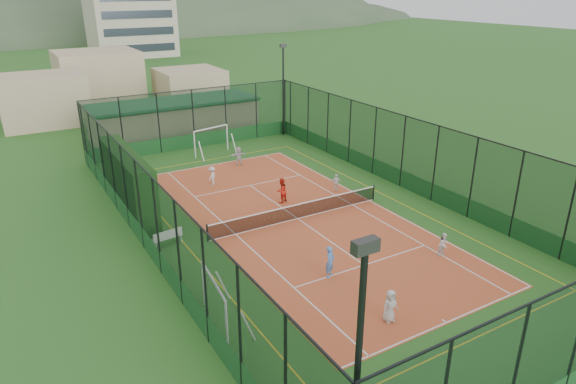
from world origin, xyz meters
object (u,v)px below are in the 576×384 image
object	(u,v)px
child_near_right	(444,244)
coach	(281,190)
white_bench	(167,237)
child_far_left	(212,176)
child_near_mid	(330,262)
futsal_goal_near	(214,303)
floodlight_ne	(283,91)
futsal_goal_far	(211,141)
child_near_left	(390,306)
clubhouse	(175,118)
child_far_right	(336,182)
child_far_back	(239,156)

from	to	relation	value
child_near_right	coach	xyz separation A→B (m)	(-3.74, 10.34, 0.18)
white_bench	child_near_right	size ratio (longest dim) A/B	1.31
child_far_left	coach	distance (m)	5.85
child_far_left	coach	size ratio (longest dim) A/B	0.80
child_near_right	child_far_left	bearing A→B (deg)	108.07
white_bench	child_near_mid	xyz separation A→B (m)	(5.70, -7.15, 0.34)
futsal_goal_near	floodlight_ne	bearing A→B (deg)	-29.38
floodlight_ne	child_far_left	world-z (taller)	floodlight_ne
floodlight_ne	white_bench	world-z (taller)	floodlight_ne
futsal_goal_far	child_near_mid	bearing A→B (deg)	-110.74
child_near_right	floodlight_ne	bearing A→B (deg)	75.51
futsal_goal_near	white_bench	bearing A→B (deg)	2.18
white_bench	futsal_goal_near	xyz separation A→B (m)	(-0.55, -7.89, 0.60)
futsal_goal_far	futsal_goal_near	bearing A→B (deg)	-125.84
floodlight_ne	white_bench	size ratio (longest dim) A/B	4.94
white_bench	child_near_left	distance (m)	12.74
clubhouse	coach	xyz separation A→B (m)	(0.41, -19.33, -0.75)
child_near_left	child_far_right	bearing A→B (deg)	65.77
futsal_goal_near	child_near_left	world-z (taller)	futsal_goal_near
futsal_goal_far	child_near_right	size ratio (longest dim) A/B	2.67
floodlight_ne	child_far_right	xyz separation A→B (m)	(-3.98, -14.07, -3.51)
child_near_mid	child_far_back	distance (m)	17.48
child_near_mid	child_far_right	size ratio (longest dim) A/B	1.32
child_near_left	child_near_right	world-z (taller)	child_near_left
clubhouse	child_far_right	world-z (taller)	clubhouse
white_bench	child_near_right	world-z (taller)	child_near_right
floodlight_ne	child_far_back	distance (m)	9.99
child_near_mid	child_far_right	distance (m)	11.16
floodlight_ne	clubhouse	distance (m)	10.47
child_near_left	child_near_right	distance (m)	6.78
child_near_left	child_near_mid	size ratio (longest dim) A/B	0.91
floodlight_ne	futsal_goal_far	xyz separation A→B (m)	(-8.05, -2.03, -3.03)
floodlight_ne	child_far_back	bearing A→B (deg)	-141.76
floodlight_ne	futsal_goal_far	distance (m)	8.84
child_near_right	coach	distance (m)	11.00
floodlight_ne	clubhouse	bearing A→B (deg)	147.88
clubhouse	futsal_goal_far	bearing A→B (deg)	-85.76
futsal_goal_far	child_near_left	xyz separation A→B (m)	(-2.54, -25.14, -0.36)
clubhouse	child_near_right	xyz separation A→B (m)	(4.15, -29.67, -0.93)
floodlight_ne	futsal_goal_far	size ratio (longest dim) A/B	2.43
futsal_goal_near	child_far_left	xyz separation A→B (m)	(6.15, 15.03, -0.40)
child_near_mid	white_bench	bearing A→B (deg)	97.52
child_far_right	child_far_back	xyz separation A→B (m)	(-3.41, 8.25, 0.14)
white_bench	futsal_goal_near	bearing A→B (deg)	-101.43
futsal_goal_near	futsal_goal_far	xyz separation A→B (m)	(8.90, 21.70, 0.02)
floodlight_ne	clubhouse	world-z (taller)	floodlight_ne
clubhouse	child_near_left	world-z (taller)	clubhouse
floodlight_ne	child_near_right	world-z (taller)	floodlight_ne
child_far_left	futsal_goal_near	bearing A→B (deg)	24.65
clubhouse	white_bench	xyz separation A→B (m)	(-7.80, -21.23, -1.11)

